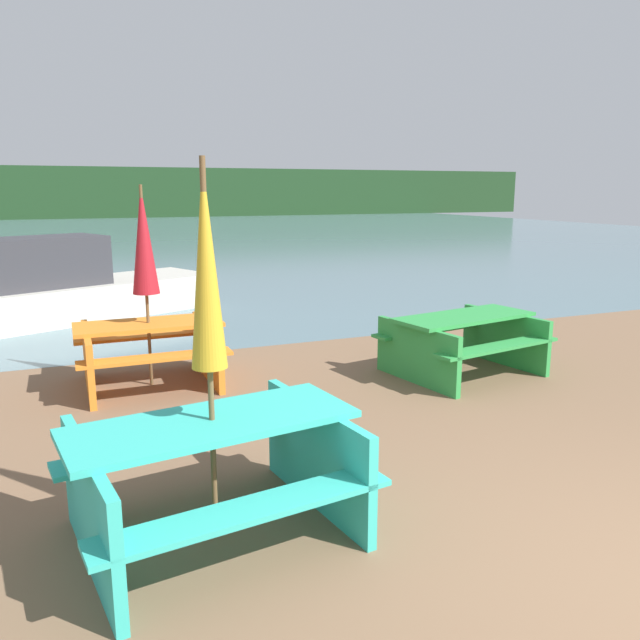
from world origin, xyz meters
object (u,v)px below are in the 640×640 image
at_px(boat, 78,288).
at_px(umbrella_crimson, 144,241).
at_px(picnic_table_teal, 214,466).
at_px(picnic_table_orange, 150,347).
at_px(picnic_table_green, 463,338).
at_px(umbrella_gold, 206,270).

bearing_deg(boat, umbrella_crimson, -105.13).
bearing_deg(picnic_table_teal, picnic_table_orange, 89.26).
bearing_deg(picnic_table_orange, boat, 98.12).
xyz_separation_m(picnic_table_green, boat, (-4.25, 5.50, 0.07)).
distance_m(umbrella_crimson, umbrella_gold, 3.45).
bearing_deg(picnic_table_teal, boat, 94.31).
height_order(picnic_table_green, picnic_table_orange, picnic_table_orange).
bearing_deg(picnic_table_teal, umbrella_crimson, 89.26).
distance_m(picnic_table_orange, umbrella_crimson, 1.21).
xyz_separation_m(picnic_table_orange, umbrella_crimson, (0.00, -0.00, 1.21)).
height_order(picnic_table_teal, picnic_table_green, picnic_table_teal).
relative_size(picnic_table_orange, umbrella_crimson, 0.71).
bearing_deg(umbrella_gold, boat, 94.31).
bearing_deg(picnic_table_green, umbrella_crimson, 164.90).
xyz_separation_m(umbrella_crimson, umbrella_gold, (-0.04, -3.45, 0.09)).
bearing_deg(picnic_table_green, picnic_table_teal, -145.84).
bearing_deg(picnic_table_teal, umbrella_gold, 0.00).
bearing_deg(umbrella_gold, picnic_table_green, 34.16).
xyz_separation_m(picnic_table_orange, umbrella_gold, (-0.04, -3.45, 1.30)).
bearing_deg(picnic_table_orange, picnic_table_teal, -90.74).
distance_m(picnic_table_teal, picnic_table_green, 4.42).
xyz_separation_m(umbrella_gold, boat, (-0.60, 7.98, -1.23)).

